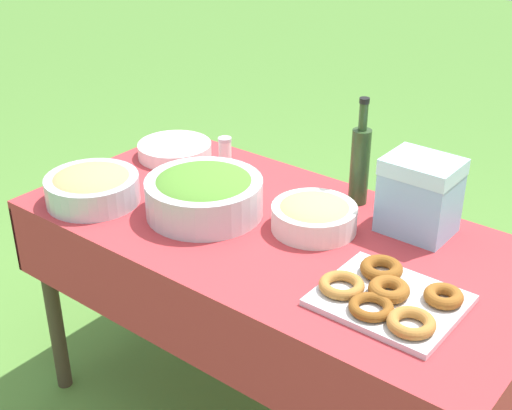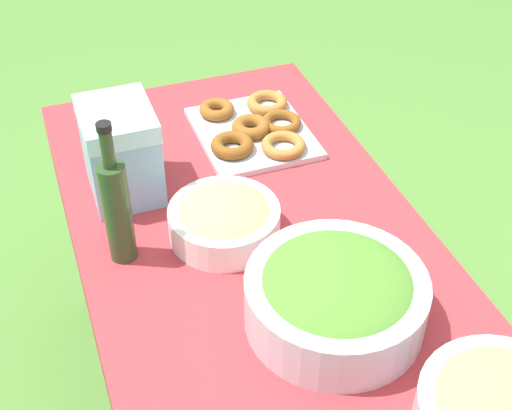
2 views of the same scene
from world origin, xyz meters
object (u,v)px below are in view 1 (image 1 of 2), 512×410
(salad_bowl, at_px, (204,193))
(plate_stack, at_px, (175,150))
(donut_platter, at_px, (389,297))
(pasta_bowl, at_px, (314,215))
(olive_oil_bottle, at_px, (360,163))
(cooler_box, at_px, (420,196))
(bread_bowl, at_px, (92,186))

(salad_bowl, xyz_separation_m, plate_stack, (0.36, -0.25, -0.04))
(donut_platter, bearing_deg, pasta_bowl, -29.18)
(pasta_bowl, xyz_separation_m, olive_oil_bottle, (-0.01, -0.22, 0.08))
(pasta_bowl, distance_m, plate_stack, 0.67)
(salad_bowl, bearing_deg, cooler_box, -151.50)
(olive_oil_bottle, xyz_separation_m, bread_bowl, (0.62, 0.49, -0.08))
(salad_bowl, height_order, plate_stack, salad_bowl)
(cooler_box, bearing_deg, pasta_bowl, 36.33)
(salad_bowl, height_order, donut_platter, salad_bowl)
(salad_bowl, distance_m, cooler_box, 0.61)
(donut_platter, bearing_deg, cooler_box, -72.89)
(olive_oil_bottle, bearing_deg, pasta_bowl, 87.44)
(pasta_bowl, bearing_deg, salad_bowl, 21.65)
(plate_stack, bearing_deg, cooler_box, -177.25)
(donut_platter, height_order, olive_oil_bottle, olive_oil_bottle)
(pasta_bowl, xyz_separation_m, plate_stack, (0.66, -0.13, -0.02))
(salad_bowl, distance_m, donut_platter, 0.65)
(donut_platter, bearing_deg, bread_bowl, 4.83)
(donut_platter, height_order, plate_stack, same)
(olive_oil_bottle, relative_size, cooler_box, 1.51)
(donut_platter, xyz_separation_m, cooler_box, (0.11, -0.36, 0.09))
(plate_stack, xyz_separation_m, bread_bowl, (-0.04, 0.40, 0.03))
(donut_platter, distance_m, olive_oil_bottle, 0.54)
(pasta_bowl, xyz_separation_m, donut_platter, (-0.34, 0.19, -0.02))
(olive_oil_bottle, height_order, bread_bowl, olive_oil_bottle)
(donut_platter, relative_size, olive_oil_bottle, 1.08)
(donut_platter, xyz_separation_m, plate_stack, (1.00, -0.32, 0.00))
(plate_stack, distance_m, bread_bowl, 0.40)
(salad_bowl, bearing_deg, plate_stack, -34.49)
(salad_bowl, distance_m, pasta_bowl, 0.33)
(salad_bowl, xyz_separation_m, bread_bowl, (0.31, 0.15, -0.02))
(bread_bowl, bearing_deg, cooler_box, -152.55)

